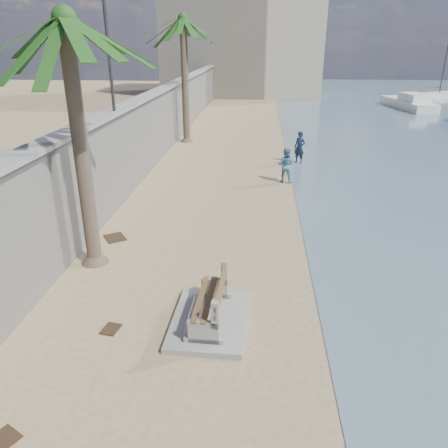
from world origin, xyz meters
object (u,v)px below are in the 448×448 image
object	(u,v)px
person_b	(286,163)
palm_back	(183,20)
bench_far	(209,306)
yacht_far	(408,105)
person_a	(300,145)
palm_mid	(64,21)
sailboat_west	(439,95)

from	to	relation	value
person_b	palm_back	bearing A→B (deg)	-37.69
bench_far	person_b	distance (m)	11.48
palm_back	yacht_far	world-z (taller)	palm_back
bench_far	palm_back	xyz separation A→B (m)	(-3.72, 19.61, 6.75)
person_a	person_b	distance (m)	3.58
bench_far	palm_mid	size ratio (longest dim) A/B	0.34
bench_far	person_a	size ratio (longest dim) A/B	1.30
person_b	bench_far	bearing A→B (deg)	95.53
sailboat_west	palm_back	bearing A→B (deg)	-134.07
person_a	sailboat_west	distance (m)	35.99
palm_mid	sailboat_west	distance (m)	50.20
bench_far	yacht_far	xyz separation A→B (m)	(15.31, 36.56, -0.10)
bench_far	yacht_far	distance (m)	39.64
person_a	yacht_far	world-z (taller)	person_a
palm_mid	person_b	bearing A→B (deg)	55.09
palm_back	palm_mid	bearing A→B (deg)	-90.02
bench_far	yacht_far	bearing A→B (deg)	67.28
person_b	sailboat_west	world-z (taller)	sailboat_west
person_a	palm_back	bearing A→B (deg)	-179.59
person_b	palm_mid	bearing A→B (deg)	71.91
bench_far	person_b	size ratio (longest dim) A/B	1.43
palm_back	person_b	bearing A→B (deg)	-54.50
person_b	sailboat_west	distance (m)	39.44
palm_mid	person_b	size ratio (longest dim) A/B	4.23
person_b	sailboat_west	size ratio (longest dim) A/B	0.20
person_a	person_b	world-z (taller)	person_a
person_b	yacht_far	xyz separation A→B (m)	(13.06, 25.31, -0.53)
bench_far	sailboat_west	world-z (taller)	sailboat_west
bench_far	person_b	world-z (taller)	person_b
person_a	yacht_far	bearing A→B (deg)	96.81
palm_back	person_b	size ratio (longest dim) A/B	4.64
sailboat_west	bench_far	bearing A→B (deg)	-115.22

